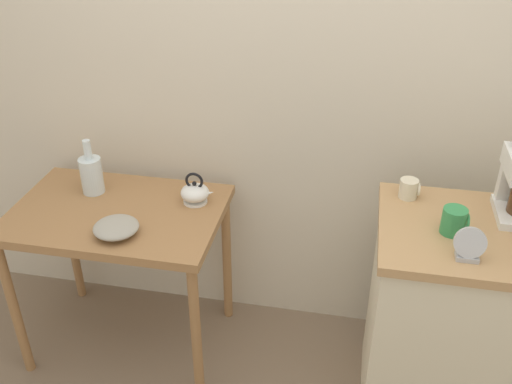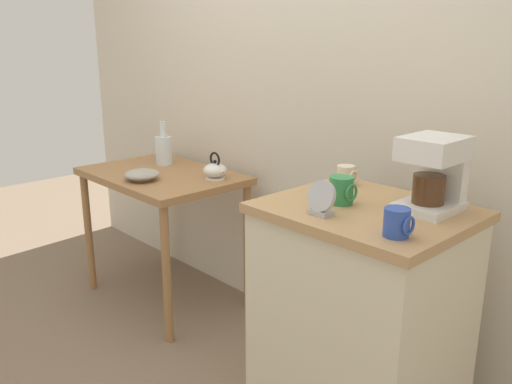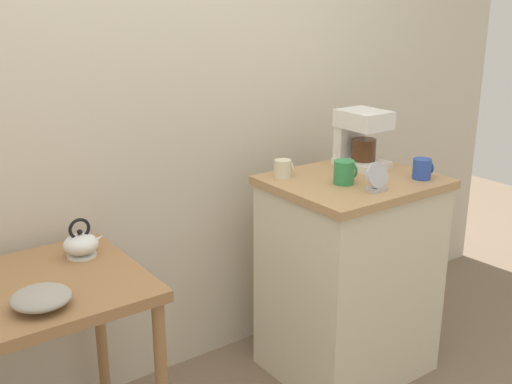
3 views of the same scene
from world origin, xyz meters
name	(u,v)px [view 2 (image 2 of 3)]	position (x,y,z in m)	size (l,w,h in m)	color
ground_plane	(238,349)	(0.00, 0.00, 0.00)	(8.00, 8.00, 0.00)	#7A6651
back_wall	(325,62)	(0.10, 0.49, 1.40)	(4.40, 0.10, 2.80)	beige
wooden_table	(162,189)	(-0.72, 0.07, 0.68)	(0.92, 0.63, 0.78)	#9E7044
kitchen_counter	(360,324)	(0.75, -0.04, 0.47)	(0.70, 0.59, 0.94)	beige
bowl_stoneware	(142,174)	(-0.64, -0.11, 0.81)	(0.19, 0.19, 0.06)	#9E998C
teakettle	(215,170)	(-0.40, 0.20, 0.83)	(0.16, 0.13, 0.15)	white
glass_carafe_vase	(164,149)	(-0.88, 0.20, 0.87)	(0.10, 0.10, 0.26)	silver
coffee_maker	(435,170)	(0.92, 0.11, 1.08)	(0.18, 0.22, 0.26)	white
mug_small_cream	(346,175)	(0.51, 0.15, 0.97)	(0.08, 0.07, 0.08)	beige
mug_tall_green	(342,190)	(0.66, -0.07, 0.99)	(0.09, 0.09, 0.10)	#338C4C
mug_blue	(397,223)	(0.98, -0.22, 0.98)	(0.09, 0.08, 0.09)	#2D4CAD
table_clock	(321,200)	(0.69, -0.22, 0.99)	(0.11, 0.05, 0.12)	#B2B5BA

